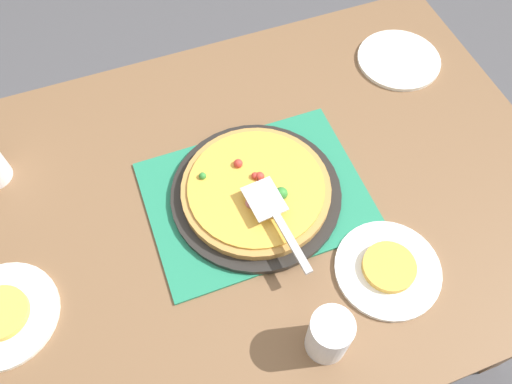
{
  "coord_description": "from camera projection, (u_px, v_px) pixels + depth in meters",
  "views": [
    {
      "loc": [
        0.2,
        0.54,
        1.74
      ],
      "look_at": [
        0.0,
        0.0,
        0.77
      ],
      "focal_mm": 35.72,
      "sensor_mm": 36.0,
      "label": 1
    }
  ],
  "objects": [
    {
      "name": "ground_plane",
      "position": [
        256.0,
        305.0,
        1.79
      ],
      "size": [
        8.0,
        8.0,
        0.0
      ],
      "primitive_type": "plane",
      "color": "#4C4C51"
    },
    {
      "name": "dining_table",
      "position": [
        256.0,
        219.0,
        1.24
      ],
      "size": [
        1.4,
        1.0,
        0.75
      ],
      "color": "brown",
      "rests_on": "ground_plane"
    },
    {
      "name": "placemat",
      "position": [
        256.0,
        196.0,
        1.14
      ],
      "size": [
        0.48,
        0.36,
        0.01
      ],
      "primitive_type": "cube",
      "color": "#237F5B",
      "rests_on": "dining_table"
    },
    {
      "name": "pizza_pan",
      "position": [
        256.0,
        194.0,
        1.13
      ],
      "size": [
        0.38,
        0.38,
        0.01
      ],
      "primitive_type": "cylinder",
      "color": "black",
      "rests_on": "placemat"
    },
    {
      "name": "pizza",
      "position": [
        256.0,
        189.0,
        1.12
      ],
      "size": [
        0.33,
        0.33,
        0.05
      ],
      "color": "#B78442",
      "rests_on": "pizza_pan"
    },
    {
      "name": "plate_near_left",
      "position": [
        388.0,
        269.0,
        1.05
      ],
      "size": [
        0.22,
        0.22,
        0.01
      ],
      "primitive_type": "cylinder",
      "color": "white",
      "rests_on": "dining_table"
    },
    {
      "name": "plate_far_right",
      "position": [
        3.0,
        315.0,
        1.0
      ],
      "size": [
        0.22,
        0.22,
        0.01
      ],
      "primitive_type": "cylinder",
      "color": "white",
      "rests_on": "dining_table"
    },
    {
      "name": "plate_side",
      "position": [
        399.0,
        60.0,
        1.36
      ],
      "size": [
        0.22,
        0.22,
        0.01
      ],
      "primitive_type": "cylinder",
      "color": "white",
      "rests_on": "dining_table"
    },
    {
      "name": "served_slice_left",
      "position": [
        389.0,
        267.0,
        1.04
      ],
      "size": [
        0.11,
        0.11,
        0.02
      ],
      "primitive_type": "cylinder",
      "color": "gold",
      "rests_on": "plate_near_left"
    },
    {
      "name": "served_slice_right",
      "position": [
        0.0,
        313.0,
        0.99
      ],
      "size": [
        0.11,
        0.11,
        0.02
      ],
      "primitive_type": "cylinder",
      "color": "#EAB747",
      "rests_on": "plate_far_right"
    },
    {
      "name": "cup_far",
      "position": [
        329.0,
        335.0,
        0.92
      ],
      "size": [
        0.08,
        0.08,
        0.12
      ],
      "primitive_type": "cylinder",
      "color": "white",
      "rests_on": "dining_table"
    },
    {
      "name": "pizza_server",
      "position": [
        277.0,
        216.0,
        1.04
      ],
      "size": [
        0.08,
        0.23,
        0.01
      ],
      "color": "silver",
      "rests_on": "pizza"
    }
  ]
}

